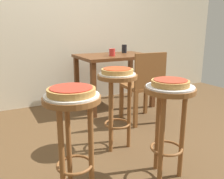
{
  "coord_description": "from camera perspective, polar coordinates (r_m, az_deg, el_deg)",
  "views": [
    {
      "loc": [
        -0.96,
        -1.89,
        1.11
      ],
      "look_at": [
        -0.1,
        -0.24,
        0.64
      ],
      "focal_mm": 38.45,
      "sensor_mm": 36.0,
      "label": 1
    }
  ],
  "objects": [
    {
      "name": "ground_plane",
      "position": [
        2.39,
        -0.66,
        -13.32
      ],
      "size": [
        6.0,
        6.0,
        0.0
      ],
      "primitive_type": "plane",
      "color": "brown"
    },
    {
      "name": "back_wall",
      "position": [
        3.68,
        -13.3,
        20.08
      ],
      "size": [
        6.0,
        0.1,
        3.0
      ],
      "primitive_type": "cube",
      "color": "beige",
      "rests_on": "ground_plane"
    },
    {
      "name": "stool_foreground",
      "position": [
        1.8,
        13.27,
        -5.48
      ],
      "size": [
        0.36,
        0.36,
        0.71
      ],
      "color": "brown",
      "rests_on": "ground_plane"
    },
    {
      "name": "serving_plate_foreground",
      "position": [
        1.74,
        13.64,
        0.67
      ],
      "size": [
        0.34,
        0.34,
        0.01
      ],
      "primitive_type": "cylinder",
      "color": "silver",
      "rests_on": "stool_foreground"
    },
    {
      "name": "pizza_foreground",
      "position": [
        1.73,
        13.7,
        1.58
      ],
      "size": [
        0.27,
        0.27,
        0.05
      ],
      "color": "#B78442",
      "rests_on": "serving_plate_foreground"
    },
    {
      "name": "stool_middle",
      "position": [
        1.56,
        -9.28,
        -8.42
      ],
      "size": [
        0.36,
        0.36,
        0.71
      ],
      "color": "brown",
      "rests_on": "ground_plane"
    },
    {
      "name": "serving_plate_middle",
      "position": [
        1.49,
        -9.58,
        -1.39
      ],
      "size": [
        0.34,
        0.34,
        0.01
      ],
      "primitive_type": "cylinder",
      "color": "white",
      "rests_on": "stool_middle"
    },
    {
      "name": "pizza_middle",
      "position": [
        1.48,
        -9.63,
        -0.34
      ],
      "size": [
        0.3,
        0.3,
        0.05
      ],
      "color": "#B78442",
      "rests_on": "serving_plate_middle"
    },
    {
      "name": "stool_leftside",
      "position": [
        2.2,
        1.24,
        -1.36
      ],
      "size": [
        0.36,
        0.36,
        0.71
      ],
      "color": "brown",
      "rests_on": "ground_plane"
    },
    {
      "name": "serving_plate_leftside",
      "position": [
        2.16,
        1.27,
        3.7
      ],
      "size": [
        0.33,
        0.33,
        0.01
      ],
      "primitive_type": "cylinder",
      "color": "white",
      "rests_on": "stool_leftside"
    },
    {
      "name": "pizza_leftside",
      "position": [
        2.15,
        1.28,
        4.45
      ],
      "size": [
        0.29,
        0.29,
        0.05
      ],
      "color": "tan",
      "rests_on": "serving_plate_leftside"
    },
    {
      "name": "dining_table",
      "position": [
        3.42,
        0.57,
        6.31
      ],
      "size": [
        1.02,
        0.71,
        0.75
      ],
      "color": "#5B3319",
      "rests_on": "ground_plane"
    },
    {
      "name": "cup_near_edge",
      "position": [
        3.24,
        0.03,
        8.83
      ],
      "size": [
        0.08,
        0.08,
        0.1
      ],
      "primitive_type": "cylinder",
      "color": "red",
      "rests_on": "dining_table"
    },
    {
      "name": "cup_far_edge",
      "position": [
        3.65,
        2.93,
        9.64
      ],
      "size": [
        0.08,
        0.08,
        0.12
      ],
      "primitive_type": "cylinder",
      "color": "black",
      "rests_on": "dining_table"
    },
    {
      "name": "condiment_shaker",
      "position": [
        3.42,
        -0.47,
        9.04
      ],
      "size": [
        0.04,
        0.04,
        0.09
      ],
      "primitive_type": "cylinder",
      "color": "white",
      "rests_on": "dining_table"
    },
    {
      "name": "wooden_chair",
      "position": [
        2.85,
        7.75,
        1.17
      ],
      "size": [
        0.42,
        0.42,
        0.85
      ],
      "color": "brown",
      "rests_on": "ground_plane"
    }
  ]
}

